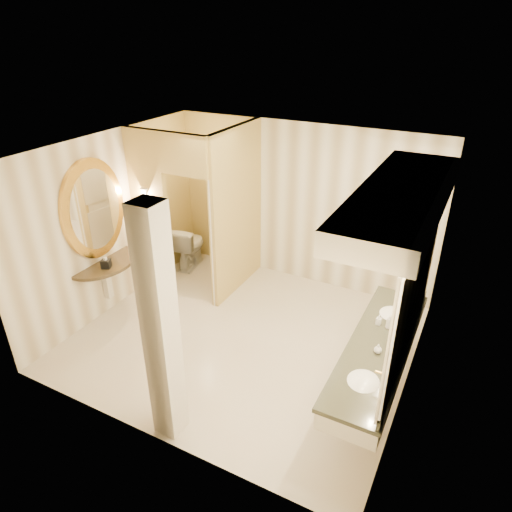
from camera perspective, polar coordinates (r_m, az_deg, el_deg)
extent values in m
plane|color=beige|center=(6.68, -1.50, -10.13)|extent=(4.50, 4.50, 0.00)
plane|color=white|center=(5.47, -1.85, 12.89)|extent=(4.50, 4.50, 0.00)
cube|color=white|center=(7.62, 5.68, 6.33)|extent=(4.50, 0.02, 2.70)
cube|color=white|center=(4.58, -14.02, -9.98)|extent=(4.50, 0.02, 2.70)
cube|color=white|center=(7.23, -17.51, 3.97)|extent=(0.02, 4.00, 2.70)
cube|color=white|center=(5.38, 19.92, -4.85)|extent=(0.02, 4.00, 2.70)
cube|color=tan|center=(7.31, -2.41, 5.52)|extent=(0.10, 1.50, 2.70)
cube|color=tan|center=(7.35, -13.02, 4.96)|extent=(0.65, 0.10, 2.70)
cube|color=tan|center=(6.59, -9.00, 12.39)|extent=(0.80, 0.10, 0.60)
cube|color=silver|center=(7.18, -4.17, 2.43)|extent=(0.17, 0.80, 2.10)
cylinder|color=#BC903C|center=(7.23, -13.54, 6.22)|extent=(0.03, 0.03, 0.30)
cone|color=silver|center=(7.16, -13.71, 7.71)|extent=(0.14, 0.14, 0.14)
cube|color=silver|center=(5.42, 15.00, -11.76)|extent=(0.60, 2.44, 0.24)
cube|color=black|center=(5.35, 15.16, -10.76)|extent=(0.64, 2.48, 0.05)
cube|color=black|center=(5.28, 18.23, -10.87)|extent=(0.03, 2.44, 0.10)
ellipsoid|color=white|center=(4.86, 13.20, -15.34)|extent=(0.40, 0.44, 0.15)
cylinder|color=#BC903C|center=(4.75, 15.76, -14.79)|extent=(0.03, 0.03, 0.22)
ellipsoid|color=white|center=(5.90, 16.68, -7.27)|extent=(0.40, 0.44, 0.15)
cylinder|color=#BC903C|center=(5.81, 18.77, -6.66)|extent=(0.03, 0.03, 0.22)
cube|color=white|center=(4.86, 19.50, -3.57)|extent=(0.03, 2.44, 1.40)
cube|color=silver|center=(4.52, 17.83, 6.94)|extent=(0.75, 2.64, 0.22)
cylinder|color=black|center=(7.20, -18.73, -0.73)|extent=(1.13, 1.13, 0.05)
cube|color=silver|center=(7.32, -18.16, -2.87)|extent=(0.10, 0.10, 0.60)
cylinder|color=gold|center=(6.85, -19.67, 5.52)|extent=(0.07, 1.13, 1.13)
cylinder|color=white|center=(6.82, -19.43, 5.47)|extent=(0.02, 0.90, 0.90)
cube|color=silver|center=(4.67, -11.84, -8.95)|extent=(0.28, 0.28, 2.70)
cube|color=black|center=(6.94, -18.23, -0.92)|extent=(0.17, 0.17, 0.13)
imported|color=white|center=(8.43, -8.36, 1.27)|extent=(0.58, 0.85, 0.80)
imported|color=beige|center=(5.60, 15.10, -7.70)|extent=(0.06, 0.07, 0.13)
imported|color=silver|center=(5.17, 15.01, -11.13)|extent=(0.10, 0.10, 0.11)
imported|color=#C6B28C|center=(5.55, 16.32, -7.86)|extent=(0.09, 0.09, 0.19)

